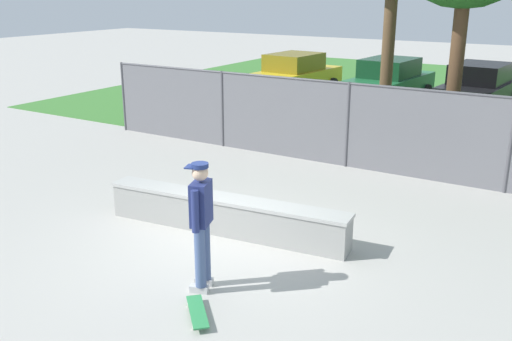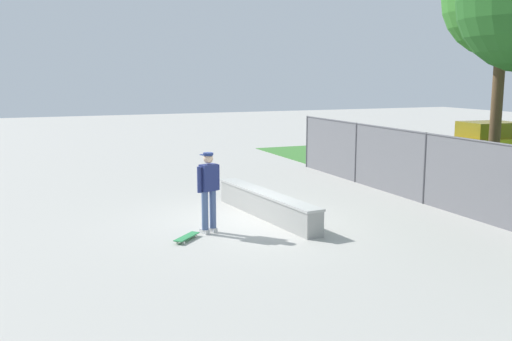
{
  "view_description": "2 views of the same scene",
  "coord_description": "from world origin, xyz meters",
  "px_view_note": "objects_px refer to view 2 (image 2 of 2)",
  "views": [
    {
      "loc": [
        4.93,
        -6.87,
        4.01
      ],
      "look_at": [
        0.17,
        0.93,
        1.1
      ],
      "focal_mm": 40.07,
      "sensor_mm": 36.0,
      "label": 1
    },
    {
      "loc": [
        12.55,
        -4.95,
        3.53
      ],
      "look_at": [
        0.08,
        0.19,
        1.27
      ],
      "focal_mm": 39.87,
      "sensor_mm": 36.0,
      "label": 2
    }
  ],
  "objects_px": {
    "concrete_ledge": "(266,205)",
    "skateboard": "(187,237)",
    "car_yellow": "(490,142)",
    "skateboarder": "(209,188)"
  },
  "relations": [
    {
      "from": "concrete_ledge",
      "to": "skateboard",
      "type": "bearing_deg",
      "value": -63.2
    },
    {
      "from": "skateboarder",
      "to": "skateboard",
      "type": "bearing_deg",
      "value": -59.51
    },
    {
      "from": "skateboard",
      "to": "skateboarder",
      "type": "bearing_deg",
      "value": 120.49
    },
    {
      "from": "concrete_ledge",
      "to": "skateboard",
      "type": "distance_m",
      "value": 2.71
    },
    {
      "from": "car_yellow",
      "to": "skateboarder",
      "type": "bearing_deg",
      "value": -67.11
    },
    {
      "from": "concrete_ledge",
      "to": "skateboard",
      "type": "height_order",
      "value": "concrete_ledge"
    },
    {
      "from": "skateboard",
      "to": "car_yellow",
      "type": "distance_m",
      "value": 16.01
    },
    {
      "from": "concrete_ledge",
      "to": "skateboard",
      "type": "relative_size",
      "value": 6.25
    },
    {
      "from": "skateboarder",
      "to": "car_yellow",
      "type": "height_order",
      "value": "skateboarder"
    },
    {
      "from": "concrete_ledge",
      "to": "car_yellow",
      "type": "bearing_deg",
      "value": 112.51
    }
  ]
}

